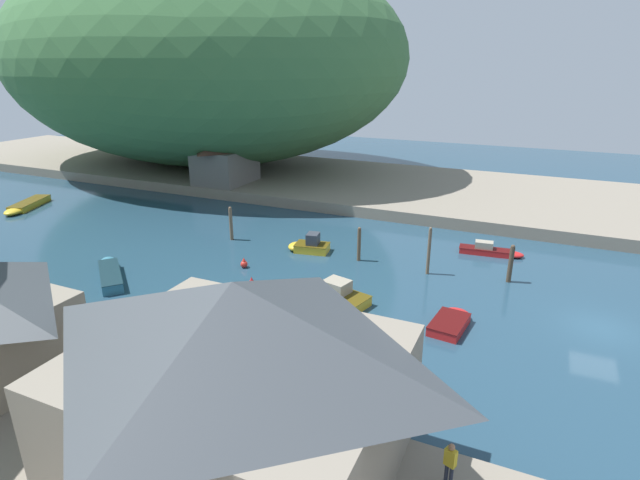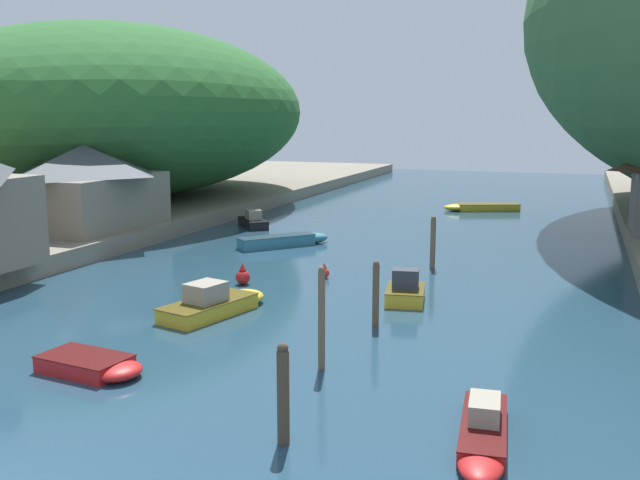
% 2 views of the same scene
% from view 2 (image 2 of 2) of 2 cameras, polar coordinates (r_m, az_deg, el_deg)
% --- Properties ---
extents(water_surface, '(130.00, 130.00, 0.00)m').
position_cam_2_polar(water_surface, '(42.75, 4.34, -1.19)').
color(water_surface, '#234256').
rests_on(water_surface, ground).
extents(left_bank, '(22.00, 120.00, 1.10)m').
position_cam_2_polar(left_bank, '(55.05, -21.86, 1.23)').
color(left_bank, gray).
rests_on(left_bank, ground).
extents(hillside_left, '(28.95, 40.53, 14.73)m').
position_cam_2_polar(hillside_left, '(65.20, -15.45, 9.85)').
color(hillside_left, '#2D662D').
rests_on(hillside_left, left_bank).
extents(boathouse_shed, '(7.26, 9.97, 5.32)m').
position_cam_2_polar(boathouse_shed, '(47.99, -18.26, 4.22)').
color(boathouse_shed, gray).
rests_on(boathouse_shed, left_bank).
extents(boat_white_cruiser, '(3.07, 5.72, 1.44)m').
position_cam_2_polar(boat_white_cruiser, '(30.65, -8.24, -4.97)').
color(boat_white_cruiser, gold).
rests_on(boat_white_cruiser, water_surface).
extents(boat_small_dinghy, '(6.65, 3.98, 0.63)m').
position_cam_2_polar(boat_small_dinghy, '(63.41, 12.60, 2.58)').
color(boat_small_dinghy, gold).
rests_on(boat_small_dinghy, water_surface).
extents(boat_yellow_tender, '(1.57, 4.92, 1.02)m').
position_cam_2_polar(boat_yellow_tender, '(19.28, 12.91, -14.85)').
color(boat_yellow_tender, red).
rests_on(boat_yellow_tender, water_surface).
extents(boat_open_rowboat, '(2.15, 3.49, 1.52)m').
position_cam_2_polar(boat_open_rowboat, '(32.56, 6.88, -4.01)').
color(boat_open_rowboat, gold).
rests_on(boat_open_rowboat, water_surface).
extents(boat_mid_channel, '(3.79, 2.08, 0.55)m').
position_cam_2_polar(boat_mid_channel, '(24.63, -17.55, -9.57)').
color(boat_mid_channel, red).
rests_on(boat_mid_channel, water_surface).
extents(boat_far_upstream, '(3.95, 4.25, 1.34)m').
position_cam_2_polar(boat_far_upstream, '(53.49, -5.51, 1.53)').
color(boat_far_upstream, black).
rests_on(boat_far_upstream, water_surface).
extents(boat_far_right_bank, '(5.02, 5.54, 0.72)m').
position_cam_2_polar(boat_far_right_bank, '(45.51, -2.63, -0.03)').
color(boat_far_right_bank, teal).
rests_on(boat_far_right_bank, water_surface).
extents(mooring_post_nearest, '(0.32, 0.32, 2.71)m').
position_cam_2_polar(mooring_post_nearest, '(18.50, -2.97, -12.16)').
color(mooring_post_nearest, '#4C3D2D').
rests_on(mooring_post_nearest, water_surface).
extents(mooring_post_second, '(0.23, 0.23, 3.50)m').
position_cam_2_polar(mooring_post_second, '(23.43, 0.13, -6.28)').
color(mooring_post_second, brown).
rests_on(mooring_post_second, water_surface).
extents(mooring_post_middle, '(0.27, 0.27, 2.66)m').
position_cam_2_polar(mooring_post_middle, '(28.32, 4.49, -4.28)').
color(mooring_post_middle, brown).
rests_on(mooring_post_middle, water_surface).
extents(mooring_post_farthest, '(0.29, 0.29, 2.89)m').
position_cam_2_polar(mooring_post_farthest, '(39.18, 9.02, -0.17)').
color(mooring_post_farthest, brown).
rests_on(mooring_post_farthest, water_surface).
extents(channel_buoy_near, '(0.53, 0.53, 0.79)m').
position_cam_2_polar(channel_buoy_near, '(36.63, 0.35, -2.59)').
color(channel_buoy_near, red).
rests_on(channel_buoy_near, water_surface).
extents(channel_buoy_far, '(0.73, 0.73, 1.09)m').
position_cam_2_polar(channel_buoy_far, '(35.44, -6.20, -2.89)').
color(channel_buoy_far, red).
rests_on(channel_buoy_far, water_surface).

